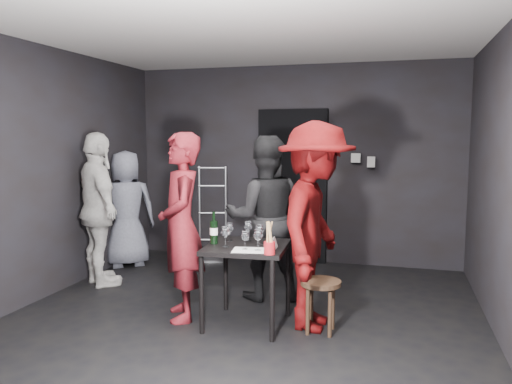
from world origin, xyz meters
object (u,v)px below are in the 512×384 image
(bystander_grey, at_px, (127,207))
(wine_bottle, at_px, (214,231))
(tasting_table, at_px, (247,255))
(hand_truck, at_px, (212,243))
(server_red, at_px, (181,209))
(woman_black, at_px, (264,205))
(bystander_cream, at_px, (98,195))
(breadstick_cup, at_px, (269,238))
(stool, at_px, (321,291))
(man_maroon, at_px, (315,200))

(bystander_grey, distance_m, wine_bottle, 2.44)
(tasting_table, xyz_separation_m, bystander_grey, (-2.15, 1.57, 0.15))
(hand_truck, distance_m, wine_bottle, 2.47)
(hand_truck, height_order, server_red, server_red)
(hand_truck, relative_size, woman_black, 0.65)
(bystander_cream, bearing_deg, breadstick_cup, -163.25)
(stool, xyz_separation_m, woman_black, (-0.73, 0.80, 0.64))
(stool, height_order, man_maroon, man_maroon)
(woman_black, xyz_separation_m, man_maroon, (0.66, -0.69, 0.16))
(server_red, bearing_deg, hand_truck, 164.70)
(bystander_grey, relative_size, breadstick_cup, 5.38)
(tasting_table, bearing_deg, wine_bottle, -175.18)
(server_red, relative_size, bystander_grey, 1.31)
(bystander_cream, bearing_deg, stool, -154.45)
(man_maroon, relative_size, bystander_grey, 1.46)
(server_red, relative_size, breadstick_cup, 7.06)
(man_maroon, bearing_deg, wine_bottle, 101.29)
(tasting_table, relative_size, bystander_grey, 0.47)
(tasting_table, distance_m, bystander_grey, 2.67)
(man_maroon, xyz_separation_m, bystander_grey, (-2.76, 1.46, -0.37))
(tasting_table, xyz_separation_m, breadstick_cup, (0.29, -0.29, 0.23))
(bystander_grey, bearing_deg, man_maroon, 114.59)
(tasting_table, bearing_deg, breadstick_cup, -45.33)
(server_red, bearing_deg, tasting_table, 61.23)
(hand_truck, relative_size, stool, 2.81)
(man_maroon, bearing_deg, breadstick_cup, 144.28)
(man_maroon, height_order, bystander_cream, man_maroon)
(woman_black, bearing_deg, bystander_grey, -37.74)
(server_red, height_order, breadstick_cup, server_red)
(breadstick_cup, bearing_deg, hand_truck, 120.64)
(man_maroon, distance_m, bystander_grey, 3.15)
(bystander_grey, bearing_deg, bystander_cream, 62.07)
(server_red, distance_m, bystander_cream, 1.54)
(woman_black, bearing_deg, server_red, 35.70)
(stool, bearing_deg, bystander_grey, 151.00)
(woman_black, relative_size, bystander_grey, 1.26)
(server_red, xyz_separation_m, bystander_grey, (-1.51, 1.58, -0.25))
(bystander_cream, height_order, breadstick_cup, bystander_cream)
(server_red, relative_size, woman_black, 1.04)
(stool, bearing_deg, hand_truck, 130.39)
(hand_truck, height_order, breadstick_cup, hand_truck)
(wine_bottle, xyz_separation_m, breadstick_cup, (0.60, -0.27, 0.02))
(hand_truck, xyz_separation_m, server_red, (0.54, -2.20, 0.82))
(wine_bottle, height_order, breadstick_cup, wine_bottle)
(hand_truck, bearing_deg, wine_bottle, -84.86)
(bystander_cream, relative_size, wine_bottle, 7.10)
(hand_truck, bearing_deg, woman_black, -67.10)
(tasting_table, distance_m, woman_black, 0.88)
(woman_black, distance_m, bystander_cream, 1.96)
(stool, xyz_separation_m, bystander_cream, (-2.69, 0.71, 0.69))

